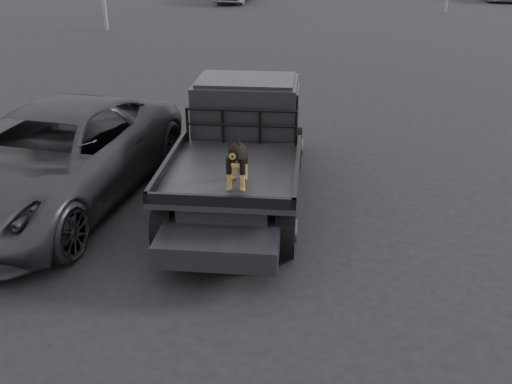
# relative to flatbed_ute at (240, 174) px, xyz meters

# --- Properties ---
(ground) EXTENTS (120.00, 120.00, 0.00)m
(ground) POSITION_rel_flatbed_ute_xyz_m (0.68, -2.07, -0.46)
(ground) COLOR black
(ground) RESTS_ON ground
(flatbed_ute) EXTENTS (2.00, 5.40, 0.92)m
(flatbed_ute) POSITION_rel_flatbed_ute_xyz_m (0.00, 0.00, 0.00)
(flatbed_ute) COLOR black
(flatbed_ute) RESTS_ON ground
(ute_cab) EXTENTS (1.72, 1.30, 0.88)m
(ute_cab) POSITION_rel_flatbed_ute_xyz_m (0.00, 0.95, 0.90)
(ute_cab) COLOR black
(ute_cab) RESTS_ON flatbed_ute
(headache_rack) EXTENTS (1.80, 0.08, 0.55)m
(headache_rack) POSITION_rel_flatbed_ute_xyz_m (0.00, 0.20, 0.74)
(headache_rack) COLOR black
(headache_rack) RESTS_ON flatbed_ute
(dog) EXTENTS (0.32, 0.60, 0.74)m
(dog) POSITION_rel_flatbed_ute_xyz_m (0.15, -1.43, 0.83)
(dog) COLOR black
(dog) RESTS_ON flatbed_ute
(parked_suv) EXTENTS (3.33, 5.85, 1.54)m
(parked_suv) POSITION_rel_flatbed_ute_xyz_m (-2.97, -0.38, 0.31)
(parked_suv) COLOR #2B2B30
(parked_suv) RESTS_ON ground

